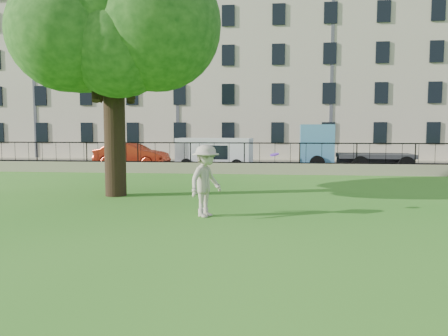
# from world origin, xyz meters

# --- Properties ---
(ground) EXTENTS (120.00, 120.00, 0.00)m
(ground) POSITION_xyz_m (0.00, 0.00, 0.00)
(ground) COLOR #2D761C
(ground) RESTS_ON ground
(retaining_wall) EXTENTS (50.00, 0.40, 0.60)m
(retaining_wall) POSITION_xyz_m (0.00, 12.00, 0.30)
(retaining_wall) COLOR tan
(retaining_wall) RESTS_ON ground
(iron_railing) EXTENTS (50.00, 0.05, 1.13)m
(iron_railing) POSITION_xyz_m (0.00, 12.00, 1.15)
(iron_railing) COLOR black
(iron_railing) RESTS_ON retaining_wall
(street) EXTENTS (60.00, 9.00, 0.01)m
(street) POSITION_xyz_m (0.00, 16.70, 0.01)
(street) COLOR black
(street) RESTS_ON ground
(sidewalk) EXTENTS (60.00, 1.40, 0.12)m
(sidewalk) POSITION_xyz_m (0.00, 21.90, 0.06)
(sidewalk) COLOR tan
(sidewalk) RESTS_ON ground
(building_row) EXTENTS (56.40, 10.40, 13.80)m
(building_row) POSITION_xyz_m (0.00, 27.57, 6.92)
(building_row) COLOR beige
(building_row) RESTS_ON ground
(tree) EXTENTS (7.98, 6.18, 9.82)m
(tree) POSITION_xyz_m (-4.35, 3.65, 6.50)
(tree) COLOR black
(tree) RESTS_ON ground
(man) EXTENTS (1.25, 1.50, 2.01)m
(man) POSITION_xyz_m (-0.33, 0.09, 1.00)
(man) COLOR #BDAF99
(man) RESTS_ON ground
(frisbee) EXTENTS (0.34, 0.35, 0.12)m
(frisbee) POSITION_xyz_m (1.56, 0.95, 1.71)
(frisbee) COLOR #6925D3
(red_sedan) EXTENTS (4.93, 2.23, 1.57)m
(red_sedan) POSITION_xyz_m (-7.47, 15.40, 0.78)
(red_sedan) COLOR #AD2B15
(red_sedan) RESTS_ON street
(white_van) EXTENTS (4.69, 2.23, 1.90)m
(white_van) POSITION_xyz_m (-2.00, 14.67, 0.95)
(white_van) COLOR silver
(white_van) RESTS_ON street
(blue_truck) EXTENTS (6.63, 2.63, 2.74)m
(blue_truck) POSITION_xyz_m (6.50, 15.40, 1.37)
(blue_truck) COLOR #5191BE
(blue_truck) RESTS_ON street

